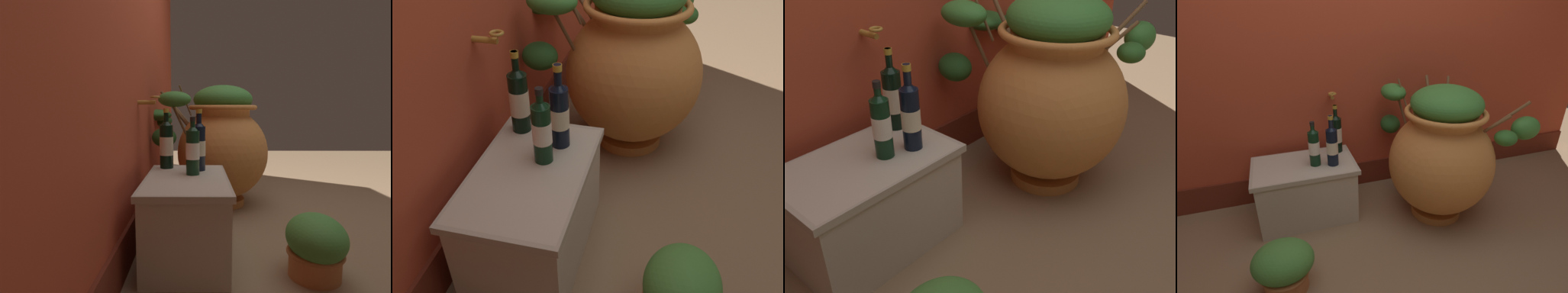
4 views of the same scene
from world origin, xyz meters
TOP-DOWN VIEW (x-y plane):
  - ground_plane at (0.00, 0.00)m, footprint 7.00×7.00m
  - back_wall at (-0.00, 1.20)m, footprint 4.40×0.33m
  - terracotta_urn at (0.48, 0.58)m, footprint 0.92×0.98m
  - stone_ledge at (-0.41, 0.82)m, footprint 0.68×0.42m
  - wine_bottle_left at (-0.34, 0.78)m, footprint 0.07×0.07m
  - wine_bottle_middle at (-0.16, 0.94)m, footprint 0.08×0.08m
  - wine_bottle_right at (-0.23, 0.75)m, footprint 0.07×0.07m
  - potted_shrub at (-0.61, 0.23)m, footprint 0.32×0.26m

SIDE VIEW (x-z plane):
  - ground_plane at x=0.00m, z-range 0.00..0.00m
  - potted_shrub at x=-0.61m, z-range 0.01..0.30m
  - stone_ledge at x=-0.41m, z-range 0.01..0.43m
  - terracotta_urn at x=0.48m, z-range 0.01..0.95m
  - wine_bottle_left at x=-0.34m, z-range 0.40..0.71m
  - wine_bottle_middle at x=-0.16m, z-range 0.39..0.74m
  - wine_bottle_right at x=-0.23m, z-range 0.39..0.73m
  - back_wall at x=0.00m, z-range -0.01..2.59m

